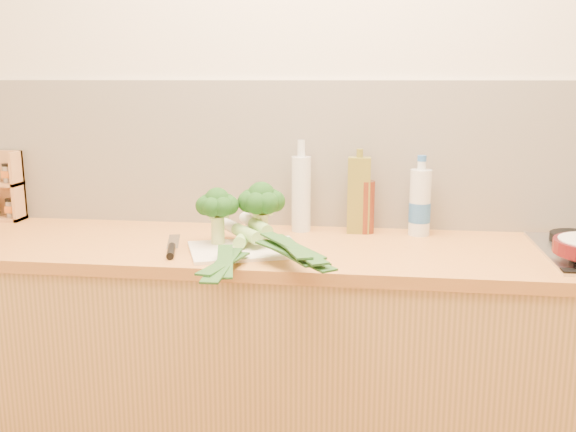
# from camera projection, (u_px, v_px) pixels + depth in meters

# --- Properties ---
(room_shell) EXTENTS (3.50, 3.50, 3.50)m
(room_shell) POSITION_uv_depth(u_px,v_px,m) (322.00, 155.00, 2.37)
(room_shell) COLOR beige
(room_shell) RESTS_ON ground
(counter) EXTENTS (3.20, 0.62, 0.90)m
(counter) POSITION_uv_depth(u_px,v_px,m) (313.00, 370.00, 2.24)
(counter) COLOR tan
(counter) RESTS_ON ground
(chopping_board) EXTENTS (0.42, 0.36, 0.01)m
(chopping_board) POSITION_uv_depth(u_px,v_px,m) (245.00, 250.00, 2.07)
(chopping_board) COLOR silver
(chopping_board) RESTS_ON counter
(broccoli_left) EXTENTS (0.14, 0.14, 0.19)m
(broccoli_left) POSITION_uv_depth(u_px,v_px,m) (217.00, 206.00, 2.10)
(broccoli_left) COLOR #AFC472
(broccoli_left) RESTS_ON chopping_board
(broccoli_right) EXTENTS (0.16, 0.16, 0.20)m
(broccoli_right) POSITION_uv_depth(u_px,v_px,m) (261.00, 201.00, 2.14)
(broccoli_right) COLOR #AFC472
(broccoli_right) RESTS_ON chopping_board
(leek_front) EXTENTS (0.10, 0.67, 0.04)m
(leek_front) POSITION_uv_depth(u_px,v_px,m) (239.00, 244.00, 2.03)
(leek_front) COLOR white
(leek_front) RESTS_ON chopping_board
(leek_mid) EXTENTS (0.45, 0.56, 0.04)m
(leek_mid) POSITION_uv_depth(u_px,v_px,m) (258.00, 238.00, 2.03)
(leek_mid) COLOR white
(leek_mid) RESTS_ON chopping_board
(leek_back) EXTENTS (0.35, 0.57, 0.04)m
(leek_back) POSITION_uv_depth(u_px,v_px,m) (269.00, 233.00, 2.03)
(leek_back) COLOR white
(leek_back) RESTS_ON chopping_board
(chefs_knife) EXTENTS (0.11, 0.32, 0.02)m
(chefs_knife) POSITION_uv_depth(u_px,v_px,m) (172.00, 249.00, 2.07)
(chefs_knife) COLOR silver
(chefs_knife) RESTS_ON counter
(oil_tin) EXTENTS (0.08, 0.05, 0.30)m
(oil_tin) POSITION_uv_depth(u_px,v_px,m) (359.00, 195.00, 2.29)
(oil_tin) COLOR olive
(oil_tin) RESTS_ON counter
(glass_bottle) EXTENTS (0.07, 0.07, 0.33)m
(glass_bottle) POSITION_uv_depth(u_px,v_px,m) (301.00, 193.00, 2.32)
(glass_bottle) COLOR silver
(glass_bottle) RESTS_ON counter
(amber_bottle) EXTENTS (0.06, 0.06, 0.24)m
(amber_bottle) POSITION_uv_depth(u_px,v_px,m) (366.00, 206.00, 2.30)
(amber_bottle) COLOR maroon
(amber_bottle) RESTS_ON counter
(water_bottle) EXTENTS (0.08, 0.08, 0.26)m
(water_bottle) POSITION_uv_depth(u_px,v_px,m) (420.00, 204.00, 2.27)
(water_bottle) COLOR silver
(water_bottle) RESTS_ON counter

